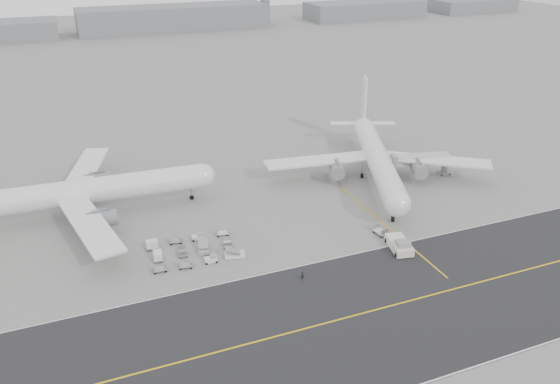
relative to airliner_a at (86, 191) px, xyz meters
name	(u,v)px	position (x,y,z in m)	size (l,w,h in m)	color
ground	(254,269)	(25.37, -32.05, -5.41)	(700.00, 700.00, 0.00)	gray
taxiway	(324,324)	(30.39, -50.03, -5.40)	(220.00, 59.00, 0.03)	#262628
horizon_buildings	(158,31)	(55.37, 227.95, -5.41)	(520.00, 28.00, 28.00)	slate
airliner_a	(86,191)	(0.00, 0.00, 0.00)	(54.47, 53.79, 18.78)	silver
airliner_b	(377,157)	(65.43, -5.84, 0.00)	(50.95, 51.93, 18.79)	silver
pushback_tug	(400,245)	(52.74, -35.99, -4.35)	(4.57, 9.16, 2.58)	silver
jet_bridge	(421,160)	(76.19, -8.43, -1.46)	(15.17, 6.02, 5.66)	gray
gse_cluster	(193,252)	(16.65, -22.68, -5.41)	(20.75, 15.76, 1.85)	gray
stray_dolly	(380,234)	(52.44, -29.74, -5.41)	(1.72, 2.80, 1.72)	silver
ground_crew_a	(303,276)	(32.04, -38.15, -4.63)	(0.57, 0.37, 1.57)	black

